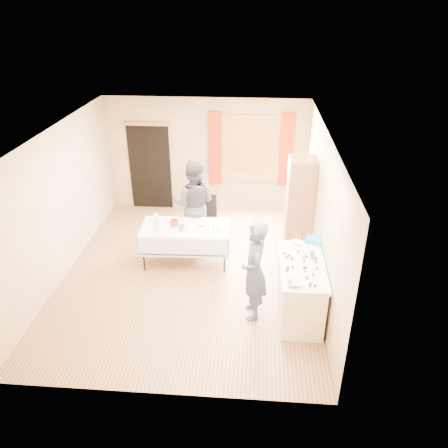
# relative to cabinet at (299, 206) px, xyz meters

# --- Properties ---
(floor) EXTENTS (4.50, 5.50, 0.02)m
(floor) POSITION_rel_cabinet_xyz_m (-1.99, -1.04, -0.95)
(floor) COLOR #9E7047
(floor) RESTS_ON ground
(ceiling) EXTENTS (4.50, 5.50, 0.02)m
(ceiling) POSITION_rel_cabinet_xyz_m (-1.99, -1.04, 1.67)
(ceiling) COLOR white
(ceiling) RESTS_ON floor
(wall_back) EXTENTS (4.50, 0.02, 2.60)m
(wall_back) POSITION_rel_cabinet_xyz_m (-1.99, 1.72, 0.36)
(wall_back) COLOR tan
(wall_back) RESTS_ON floor
(wall_front) EXTENTS (4.50, 0.02, 2.60)m
(wall_front) POSITION_rel_cabinet_xyz_m (-1.99, -3.80, 0.36)
(wall_front) COLOR tan
(wall_front) RESTS_ON floor
(wall_left) EXTENTS (0.02, 5.50, 2.60)m
(wall_left) POSITION_rel_cabinet_xyz_m (-4.25, -1.04, 0.36)
(wall_left) COLOR tan
(wall_left) RESTS_ON floor
(wall_right) EXTENTS (0.02, 5.50, 2.60)m
(wall_right) POSITION_rel_cabinet_xyz_m (0.27, -1.04, 0.36)
(wall_right) COLOR tan
(wall_right) RESTS_ON floor
(window_frame) EXTENTS (1.32, 0.06, 1.52)m
(window_frame) POSITION_rel_cabinet_xyz_m (-0.99, 1.68, 0.56)
(window_frame) COLOR olive
(window_frame) RESTS_ON wall_back
(window_pane) EXTENTS (1.20, 0.02, 1.40)m
(window_pane) POSITION_rel_cabinet_xyz_m (-0.99, 1.66, 0.56)
(window_pane) COLOR white
(window_pane) RESTS_ON wall_back
(curtain_left) EXTENTS (0.28, 0.06, 1.65)m
(curtain_left) POSITION_rel_cabinet_xyz_m (-1.77, 1.63, 0.56)
(curtain_left) COLOR maroon
(curtain_left) RESTS_ON wall_back
(curtain_right) EXTENTS (0.28, 0.06, 1.65)m
(curtain_right) POSITION_rel_cabinet_xyz_m (-0.21, 1.63, 0.56)
(curtain_right) COLOR maroon
(curtain_right) RESTS_ON wall_back
(doorway) EXTENTS (0.95, 0.04, 2.00)m
(doorway) POSITION_rel_cabinet_xyz_m (-3.29, 1.69, 0.06)
(doorway) COLOR black
(doorway) RESTS_ON floor
(door_lintel) EXTENTS (1.05, 0.06, 0.08)m
(door_lintel) POSITION_rel_cabinet_xyz_m (-3.29, 1.66, 1.08)
(door_lintel) COLOR olive
(door_lintel) RESTS_ON wall_back
(cabinet) EXTENTS (0.50, 0.60, 1.88)m
(cabinet) POSITION_rel_cabinet_xyz_m (0.00, 0.00, 0.00)
(cabinet) COLOR brown
(cabinet) RESTS_ON floor
(counter) EXTENTS (0.68, 1.44, 0.91)m
(counter) POSITION_rel_cabinet_xyz_m (-0.10, -2.02, -0.49)
(counter) COLOR #F0E1CC
(counter) RESTS_ON floor
(party_table) EXTENTS (1.66, 0.89, 0.75)m
(party_table) POSITION_rel_cabinet_xyz_m (-2.11, -0.66, -0.50)
(party_table) COLOR black
(party_table) RESTS_ON floor
(chair) EXTENTS (0.49, 0.49, 0.92)m
(chair) POSITION_rel_cabinet_xyz_m (-1.87, 0.37, -0.67)
(chair) COLOR black
(chair) RESTS_ON floor
(girl) EXTENTS (0.68, 0.52, 1.64)m
(girl) POSITION_rel_cabinet_xyz_m (-0.82, -2.13, -0.12)
(girl) COLOR #2A3448
(girl) RESTS_ON floor
(woman) EXTENTS (0.96, 0.80, 1.79)m
(woman) POSITION_rel_cabinet_xyz_m (-2.04, 0.01, -0.05)
(woman) COLOR black
(woman) RESTS_ON floor
(soda_can) EXTENTS (0.07, 0.07, 0.12)m
(soda_can) POSITION_rel_cabinet_xyz_m (0.06, -1.84, 0.03)
(soda_can) COLOR #149D5C
(soda_can) RESTS_ON counter
(mixing_bowl) EXTENTS (0.33, 0.33, 0.05)m
(mixing_bowl) POSITION_rel_cabinet_xyz_m (-0.27, -2.56, -0.01)
(mixing_bowl) COLOR white
(mixing_bowl) RESTS_ON counter
(foam_block) EXTENTS (0.16, 0.12, 0.08)m
(foam_block) POSITION_rel_cabinet_xyz_m (-0.16, -1.45, 0.01)
(foam_block) COLOR white
(foam_block) RESTS_ON counter
(blue_basket) EXTENTS (0.35, 0.28, 0.08)m
(blue_basket) POSITION_rel_cabinet_xyz_m (0.16, -1.34, 0.01)
(blue_basket) COLOR #1C70F6
(blue_basket) RESTS_ON counter
(pitcher) EXTENTS (0.12, 0.12, 0.22)m
(pitcher) POSITION_rel_cabinet_xyz_m (-2.58, -0.80, -0.08)
(pitcher) COLOR silver
(pitcher) RESTS_ON party_table
(cup_red) EXTENTS (0.26, 0.26, 0.12)m
(cup_red) POSITION_rel_cabinet_xyz_m (-2.32, -0.64, -0.13)
(cup_red) COLOR red
(cup_red) RESTS_ON party_table
(cup_rainbow) EXTENTS (0.18, 0.18, 0.11)m
(cup_rainbow) POSITION_rel_cabinet_xyz_m (-2.15, -0.83, -0.14)
(cup_rainbow) COLOR red
(cup_rainbow) RESTS_ON party_table
(small_bowl) EXTENTS (0.24, 0.24, 0.06)m
(small_bowl) POSITION_rel_cabinet_xyz_m (-1.79, -0.58, -0.16)
(small_bowl) COLOR white
(small_bowl) RESTS_ON party_table
(pastry_tray) EXTENTS (0.33, 0.28, 0.02)m
(pastry_tray) POSITION_rel_cabinet_xyz_m (-1.59, -0.74, -0.18)
(pastry_tray) COLOR white
(pastry_tray) RESTS_ON party_table
(bottle) EXTENTS (0.10, 0.10, 0.18)m
(bottle) POSITION_rel_cabinet_xyz_m (-2.70, -0.49, -0.10)
(bottle) COLOR white
(bottle) RESTS_ON party_table
(cake_balls) EXTENTS (0.52, 0.98, 0.04)m
(cake_balls) POSITION_rel_cabinet_xyz_m (-0.15, -2.14, -0.01)
(cake_balls) COLOR #3F2314
(cake_balls) RESTS_ON counter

